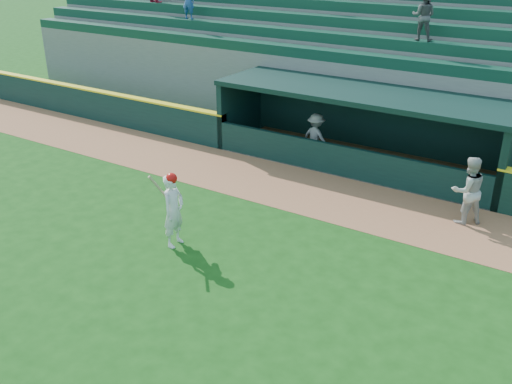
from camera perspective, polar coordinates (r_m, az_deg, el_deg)
ground at (r=13.03m, az=-3.85°, el=-7.67°), size 120.00×120.00×0.00m
warning_track at (r=16.73m, az=6.13°, el=-0.14°), size 40.00×3.00×0.01m
field_wall_left at (r=25.18m, az=-17.82°, el=8.68°), size 15.50×0.30×1.20m
wall_stripe_left at (r=25.03m, az=-18.00°, el=10.06°), size 15.50×0.32×0.06m
dugout_player_front at (r=15.59m, az=20.43°, el=0.15°), size 1.12×1.10×1.82m
dugout_player_inside at (r=19.03m, az=6.00°, el=5.48°), size 1.12×0.79×1.58m
dugout at (r=18.92m, az=10.64°, el=6.88°), size 9.40×2.80×2.46m
stands at (r=22.84m, az=15.44°, el=12.10°), size 34.50×6.25×7.55m
batter_at_plate at (r=13.67m, az=-8.27°, el=-1.75°), size 0.58×0.79×1.89m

